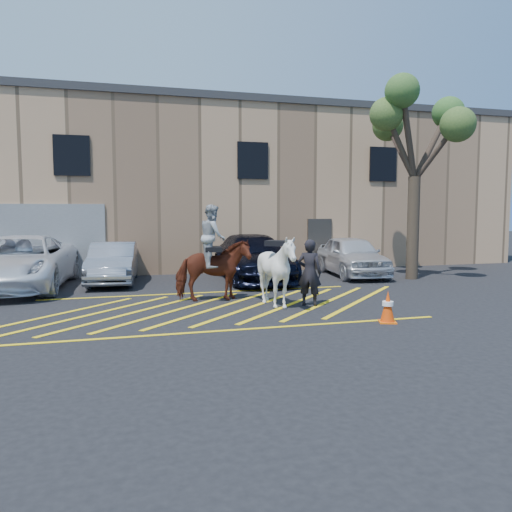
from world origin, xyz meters
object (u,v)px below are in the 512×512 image
object	(u,v)px
car_white_pickup	(20,263)
saddled_white	(277,271)
traffic_cone	(388,307)
car_blue_suv	(253,258)
mounted_bay	(213,262)
tree	(416,124)
car_white_suv	(352,256)
car_silver_sedan	(113,263)
handler	(310,273)

from	to	relation	value
car_white_pickup	saddled_white	distance (m)	8.74
car_white_pickup	traffic_cone	size ratio (longest dim) A/B	8.59
car_blue_suv	mounted_bay	distance (m)	4.48
saddled_white	tree	world-z (taller)	tree
car_white_suv	saddled_white	world-z (taller)	saddled_white
car_white_suv	traffic_cone	world-z (taller)	car_white_suv
car_silver_sedan	car_white_suv	world-z (taller)	car_white_suv
car_white_suv	traffic_cone	size ratio (longest dim) A/B	6.33
saddled_white	handler	bearing A→B (deg)	-2.64
traffic_cone	car_white_pickup	bearing A→B (deg)	139.77
car_white_suv	mounted_bay	distance (m)	7.47
handler	car_silver_sedan	bearing A→B (deg)	-12.06
car_blue_suv	car_white_suv	bearing A→B (deg)	4.24
car_blue_suv	saddled_white	xyz separation A→B (m)	(-0.79, -5.20, 0.13)
mounted_bay	tree	distance (m)	9.60
car_white_suv	handler	size ratio (longest dim) A/B	2.58
car_white_suv	car_silver_sedan	bearing A→B (deg)	-176.10
handler	saddled_white	bearing A→B (deg)	34.32
handler	tree	world-z (taller)	tree
car_blue_suv	car_white_suv	world-z (taller)	car_blue_suv
car_white_suv	tree	bearing A→B (deg)	-33.25
car_white_suv	saddled_white	distance (m)	7.20
car_blue_suv	tree	world-z (taller)	tree
car_blue_suv	saddled_white	size ratio (longest dim) A/B	2.46
car_white_suv	saddled_white	size ratio (longest dim) A/B	2.00
car_white_pickup	car_white_suv	world-z (taller)	car_white_pickup
handler	mounted_bay	size ratio (longest dim) A/B	0.66
handler	mounted_bay	distance (m)	2.75
mounted_bay	car_white_pickup	bearing A→B (deg)	145.96
tree	mounted_bay	bearing A→B (deg)	-162.64
car_white_pickup	mounted_bay	distance (m)	6.78
mounted_bay	traffic_cone	xyz separation A→B (m)	(3.32, -3.77, -0.73)
car_white_suv	handler	xyz separation A→B (m)	(-3.95, -5.36, 0.11)
car_white_pickup	traffic_cone	bearing A→B (deg)	-35.68
traffic_cone	tree	bearing A→B (deg)	53.08
car_blue_suv	car_white_suv	size ratio (longest dim) A/B	1.23
car_white_pickup	car_silver_sedan	distance (m)	2.99
car_silver_sedan	tree	bearing A→B (deg)	-5.11
car_silver_sedan	saddled_white	xyz separation A→B (m)	(4.18, -5.80, 0.24)
handler	tree	size ratio (longest dim) A/B	0.25
car_blue_suv	mounted_bay	bearing A→B (deg)	-117.67
car_white_pickup	car_silver_sedan	size ratio (longest dim) A/B	1.44
traffic_cone	car_silver_sedan	bearing A→B (deg)	126.22
car_silver_sedan	handler	world-z (taller)	handler
handler	car_white_suv	bearing A→B (deg)	-89.45
mounted_bay	car_silver_sedan	bearing A→B (deg)	121.23
car_silver_sedan	traffic_cone	world-z (taller)	car_silver_sedan
saddled_white	tree	distance (m)	8.97
car_silver_sedan	car_blue_suv	world-z (taller)	car_blue_suv
handler	traffic_cone	world-z (taller)	handler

